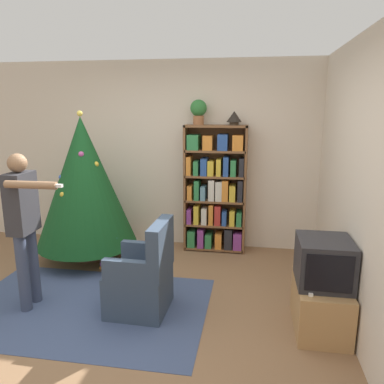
{
  "coord_description": "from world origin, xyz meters",
  "views": [
    {
      "loc": [
        1.02,
        -3.01,
        1.97
      ],
      "look_at": [
        0.36,
        0.97,
        1.05
      ],
      "focal_mm": 35.0,
      "sensor_mm": 36.0,
      "label": 1
    }
  ],
  "objects": [
    {
      "name": "ground_plane",
      "position": [
        0.0,
        0.0,
        0.0
      ],
      "size": [
        14.0,
        14.0,
        0.0
      ],
      "primitive_type": "plane",
      "color": "#846042"
    },
    {
      "name": "wall_back",
      "position": [
        0.0,
        2.2,
        1.3
      ],
      "size": [
        8.0,
        0.1,
        2.6
      ],
      "color": "beige",
      "rests_on": "ground_plane"
    },
    {
      "name": "wall_right",
      "position": [
        1.96,
        0.0,
        1.3
      ],
      "size": [
        0.1,
        8.0,
        2.6
      ],
      "color": "beige",
      "rests_on": "ground_plane"
    },
    {
      "name": "area_rug",
      "position": [
        -0.6,
        0.18,
        0.0
      ],
      "size": [
        2.44,
        1.61,
        0.01
      ],
      "color": "#3D4C70",
      "rests_on": "ground_plane"
    },
    {
      "name": "bookshelf",
      "position": [
        0.52,
        1.97,
        0.84
      ],
      "size": [
        0.84,
        0.3,
        1.74
      ],
      "color": "brown",
      "rests_on": "ground_plane"
    },
    {
      "name": "tv_stand",
      "position": [
        1.66,
        0.19,
        0.22
      ],
      "size": [
        0.45,
        0.7,
        0.44
      ],
      "color": "tan",
      "rests_on": "ground_plane"
    },
    {
      "name": "television",
      "position": [
        1.66,
        0.18,
        0.65
      ],
      "size": [
        0.46,
        0.5,
        0.41
      ],
      "color": "#28282D",
      "rests_on": "tv_stand"
    },
    {
      "name": "game_remote",
      "position": [
        1.53,
        -0.02,
        0.46
      ],
      "size": [
        0.04,
        0.12,
        0.02
      ],
      "color": "white",
      "rests_on": "tv_stand"
    },
    {
      "name": "christmas_tree",
      "position": [
        -1.09,
        1.36,
        1.04
      ],
      "size": [
        1.27,
        1.27,
        1.93
      ],
      "color": "#4C3323",
      "rests_on": "ground_plane"
    },
    {
      "name": "armchair",
      "position": [
        -0.0,
        0.23,
        0.32
      ],
      "size": [
        0.58,
        0.57,
        0.92
      ],
      "rotation": [
        0.0,
        0.0,
        -1.6
      ],
      "color": "#334256",
      "rests_on": "ground_plane"
    },
    {
      "name": "standing_person",
      "position": [
        -1.14,
        0.13,
        0.91
      ],
      "size": [
        0.63,
        0.47,
        1.55
      ],
      "rotation": [
        0.0,
        0.0,
        -1.55
      ],
      "color": "#38425B",
      "rests_on": "ground_plane"
    },
    {
      "name": "potted_plant",
      "position": [
        0.28,
        1.98,
        1.93
      ],
      "size": [
        0.22,
        0.22,
        0.33
      ],
      "color": "#935B38",
      "rests_on": "bookshelf"
    },
    {
      "name": "table_lamp",
      "position": [
        0.76,
        1.98,
        1.84
      ],
      "size": [
        0.2,
        0.2,
        0.18
      ],
      "color": "#473828",
      "rests_on": "bookshelf"
    },
    {
      "name": "book_pile_near_tree",
      "position": [
        -0.71,
        1.11,
        0.04
      ],
      "size": [
        0.22,
        0.18,
        0.09
      ],
      "color": "orange",
      "rests_on": "ground_plane"
    }
  ]
}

